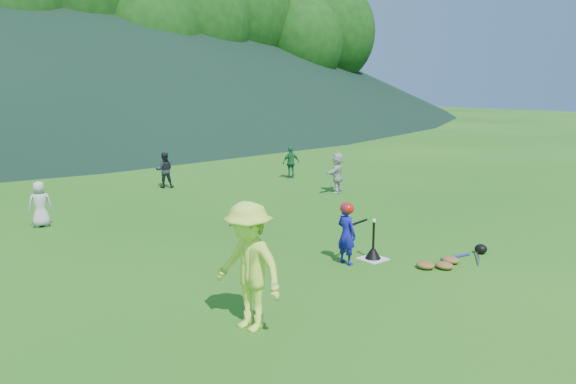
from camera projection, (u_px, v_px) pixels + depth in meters
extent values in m
plane|color=#1D5914|center=(373.00, 259.00, 10.41)|extent=(120.00, 120.00, 0.00)
cube|color=silver|center=(373.00, 259.00, 10.41)|extent=(0.45, 0.45, 0.02)
sphere|color=white|center=(374.00, 221.00, 10.27)|extent=(0.08, 0.08, 0.08)
imported|color=#16169B|center=(346.00, 234.00, 10.06)|extent=(0.28, 0.41, 1.11)
imported|color=#CBF347|center=(249.00, 266.00, 7.32)|extent=(0.82, 1.21, 1.72)
imported|color=#B9B9B9|center=(40.00, 204.00, 12.71)|extent=(0.57, 0.43, 1.05)
imported|color=black|center=(164.00, 170.00, 17.49)|extent=(0.67, 0.61, 1.11)
imported|color=#1D6137|center=(291.00, 162.00, 19.27)|extent=(0.67, 0.36, 1.09)
imported|color=silver|center=(337.00, 173.00, 16.70)|extent=(1.15, 0.84, 1.20)
cone|color=black|center=(373.00, 254.00, 10.39)|extent=(0.30, 0.30, 0.18)
cylinder|color=black|center=(374.00, 236.00, 10.32)|extent=(0.04, 0.04, 0.50)
ellipsoid|color=#B4160C|center=(347.00, 208.00, 9.97)|extent=(0.24, 0.26, 0.22)
cylinder|color=black|center=(357.00, 223.00, 10.25)|extent=(0.62, 0.13, 0.07)
ellipsoid|color=olive|center=(444.00, 265.00, 9.87)|extent=(0.28, 0.34, 0.13)
ellipsoid|color=olive|center=(450.00, 260.00, 10.18)|extent=(0.28, 0.34, 0.13)
ellipsoid|color=olive|center=(425.00, 265.00, 9.88)|extent=(0.28, 0.34, 0.13)
cylinder|color=silver|center=(478.00, 259.00, 10.36)|extent=(0.61, 0.48, 0.06)
cylinder|color=#263FA5|center=(455.00, 256.00, 10.50)|extent=(0.68, 0.20, 0.05)
ellipsoid|color=black|center=(481.00, 249.00, 10.74)|extent=(0.22, 0.24, 0.19)
cube|color=gray|center=(3.00, 131.00, 31.63)|extent=(70.00, 0.03, 1.20)
cube|color=yellow|center=(2.00, 119.00, 31.51)|extent=(70.00, 0.08, 0.08)
cylinder|color=gray|center=(3.00, 131.00, 31.63)|extent=(0.07, 0.07, 1.30)
cylinder|color=gray|center=(404.00, 112.00, 53.30)|extent=(0.07, 0.07, 1.30)
cylinder|color=#382314|center=(8.00, 104.00, 36.56)|extent=(0.56, 0.56, 3.81)
cylinder|color=#382314|center=(74.00, 98.00, 40.62)|extent=(0.56, 0.56, 4.41)
cylinder|color=#382314|center=(154.00, 105.00, 41.42)|extent=(0.56, 0.56, 3.25)
ellipsoid|color=#164711|center=(151.00, 33.00, 40.44)|extent=(7.07, 7.07, 8.13)
cylinder|color=#382314|center=(200.00, 100.00, 45.48)|extent=(0.56, 0.56, 3.85)
ellipsoid|color=#164711|center=(198.00, 22.00, 44.32)|extent=(8.36, 8.36, 9.61)
cylinder|color=#382314|center=(239.00, 95.00, 49.53)|extent=(0.56, 0.56, 4.44)
ellipsoid|color=#164711|center=(237.00, 12.00, 48.20)|extent=(9.65, 9.65, 11.10)
cylinder|color=#382314|center=(302.00, 101.00, 50.33)|extent=(0.56, 0.56, 3.29)
ellipsoid|color=#164711|center=(302.00, 41.00, 49.34)|extent=(7.14, 7.14, 8.22)
cylinder|color=#382314|center=(330.00, 97.00, 54.39)|extent=(0.56, 0.56, 3.88)
ellipsoid|color=#164711|center=(331.00, 31.00, 53.22)|extent=(8.44, 8.44, 9.70)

